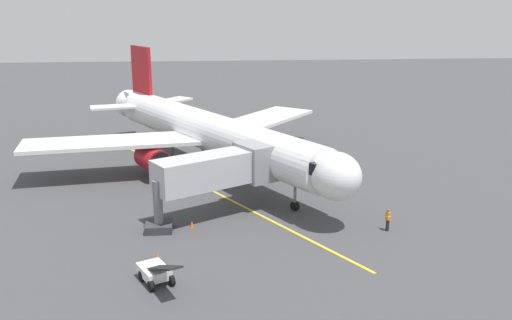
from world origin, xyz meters
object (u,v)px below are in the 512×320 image
Objects in this scene: ground_crew_marshaller at (388,220)px; safety_cone_nose_right at (157,256)px; jet_bridge at (222,170)px; belt_loader_near_nose at (156,272)px; ground_crew_wing_walker at (203,145)px; airplane at (208,132)px; safety_cone_nose_left at (192,224)px.

ground_crew_marshaller reaches higher than safety_cone_nose_right.
belt_loader_near_nose is at bearing 67.89° from jet_bridge.
jet_bridge is 20.01m from ground_crew_wing_walker.
safety_cone_nose_right is (3.67, 20.27, -3.73)m from airplane.
jet_bridge reaches higher than belt_loader_near_nose.
belt_loader_near_nose is (4.47, 11.01, -3.05)m from jet_bridge.
ground_crew_marshaller is 14.67m from safety_cone_nose_left.
belt_loader_near_nose reaches higher than safety_cone_nose_right.
jet_bridge reaches higher than ground_crew_marshaller.
jet_bridge is at bearing -20.23° from ground_crew_marshaller.
airplane is 20.94m from safety_cone_nose_right.
jet_bridge is 19.65× the size of safety_cone_nose_left.
ground_crew_wing_walker reaches higher than safety_cone_nose_right.
jet_bridge is 6.32× the size of ground_crew_marshaller.
safety_cone_nose_left is (2.45, 2.48, -3.49)m from jet_bridge.
airplane is 12.50m from jet_bridge.
ground_crew_marshaller and ground_crew_wing_walker have the same top height.
safety_cone_nose_right is (4.66, 7.82, -3.49)m from jet_bridge.
jet_bridge is 2.33× the size of belt_loader_near_nose.
ground_crew_wing_walker is at bearing -85.42° from jet_bridge.
ground_crew_marshaller is at bearing 172.27° from safety_cone_nose_left.
jet_bridge is at bearing 94.58° from ground_crew_wing_walker.
belt_loader_near_nose is 3.23m from safety_cone_nose_right.
jet_bridge is 12.27m from belt_loader_near_nose.
safety_cone_nose_left is at bearing 87.75° from ground_crew_wing_walker.
safety_cone_nose_left is at bearing 45.27° from jet_bridge.
safety_cone_nose_right is (0.19, -3.19, -0.44)m from belt_loader_near_nose.
belt_loader_near_nose is at bearing 21.63° from ground_crew_marshaller.
airplane is at bearing -52.29° from ground_crew_marshaller.
ground_crew_wing_walker is at bearing -95.37° from belt_loader_near_nose.
safety_cone_nose_right is at bearing 83.62° from ground_crew_wing_walker.
airplane is 7.89× the size of belt_loader_near_nose.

